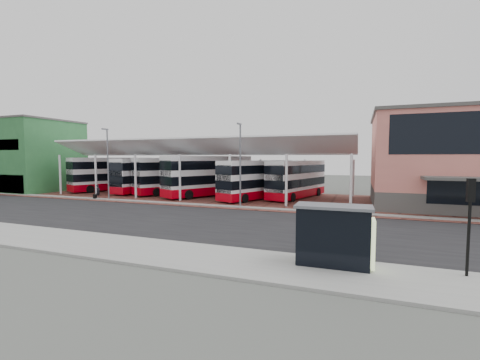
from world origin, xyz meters
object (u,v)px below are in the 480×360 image
Objects in this scene: bus_0 at (112,174)px; bus_1 at (146,175)px; bus_2 at (177,176)px; bus_shelter at (340,230)px; bus_5 at (297,179)px; bus_3 at (209,176)px; terminal at (476,159)px; traffic_signal_west at (470,211)px; bus_4 at (257,180)px; pedestrian at (98,191)px.

bus_1 is (5.95, 0.11, -0.06)m from bus_0.
bus_2 is 3.43× the size of bus_shelter.
bus_5 reaches higher than bus_shelter.
bus_0 is 16.24m from bus_3.
bus_5 is (26.92, 0.70, -0.18)m from bus_0.
terminal reaches higher than bus_shelter.
traffic_signal_west is (21.76, -21.18, 0.20)m from bus_3.
bus_0 reaches higher than bus_shelter.
bus_2 reaches higher than bus_4.
bus_4 is (16.80, -1.97, -0.10)m from bus_1.
terminal is at bearing 25.65° from bus_4.
bus_4 is at bearing -132.18° from bus_5.
bus_2 is 11.85m from bus_4.
terminal reaches higher than bus_2.
traffic_signal_west is at bearing -11.50° from bus_2.
pedestrian is 36.13m from traffic_signal_west.
bus_4 is 25.51m from traffic_signal_west.
bus_1 reaches higher than bus_shelter.
terminal is 28.03m from bus_3.
pedestrian is (-6.07, -7.63, -1.56)m from bus_2.
bus_3 is at bearing -153.92° from bus_5.
bus_0 reaches higher than pedestrian.
bus_1 is 3.44× the size of bus_shelter.
bus_1 reaches higher than bus_4.
bus_1 is (-38.20, 0.91, -2.29)m from terminal.
bus_0 is at bearing -152.84° from bus_2.
bus_1 is 39.10m from traffic_signal_west.
bus_0 is at bearing -161.84° from bus_4.
bus_shelter is 0.86× the size of traffic_signal_west.
bus_2 is 2.94× the size of traffic_signal_west.
bus_0 reaches higher than bus_1.
bus_4 is (6.55, -0.71, -0.26)m from bus_3.
bus_0 is at bearing 144.26° from bus_shelter.
terminal is 1.57× the size of bus_0.
bus_1 is 1.05× the size of bus_5.
bus_0 is 1.07× the size of bus_5.
bus_0 is 44.04m from traffic_signal_west.
bus_4 is 4.90m from bus_5.
bus_3 is at bearing 126.79° from bus_shelter.
bus_5 is (-17.23, 1.51, -2.41)m from terminal.
bus_3 is (10.25, -1.26, 0.16)m from bus_1.
bus_1 is at bearing 178.63° from terminal.
bus_1 is at bearing 24.26° from bus_0.
bus_2 is 9.87m from pedestrian.
traffic_signal_west is (32.02, -22.44, 0.36)m from bus_1.
bus_5 is at bearing 175.01° from terminal.
bus_4 is at bearing 18.54° from bus_0.
bus_5 is (20.98, 0.59, -0.12)m from bus_1.
bus_0 is at bearing -173.97° from bus_1.
traffic_signal_west is at bearing -30.05° from bus_1.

